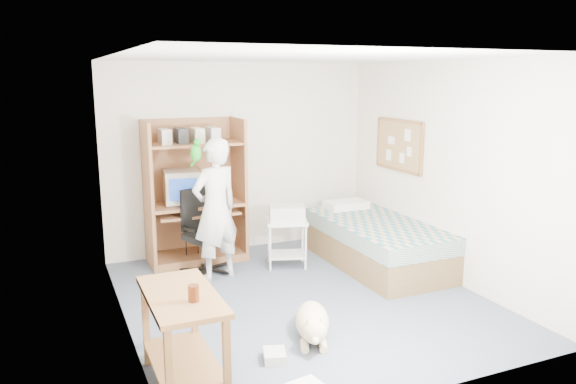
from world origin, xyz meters
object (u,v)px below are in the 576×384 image
(computer_hutch, at_px, (195,197))
(person, at_px, (215,210))
(bed, at_px, (377,243))
(side_desk, at_px, (183,326))
(printer_cart, at_px, (287,236))
(dog, at_px, (313,322))
(office_chair, at_px, (204,243))

(computer_hutch, distance_m, person, 0.77)
(bed, distance_m, side_desk, 3.39)
(computer_hutch, distance_m, printer_cart, 1.27)
(computer_hutch, height_order, person, computer_hutch)
(side_desk, distance_m, dog, 1.33)
(computer_hutch, xyz_separation_m, office_chair, (-0.02, -0.47, -0.47))
(printer_cart, bearing_deg, computer_hutch, 162.57)
(dog, bearing_deg, bed, 65.47)
(computer_hutch, height_order, office_chair, computer_hutch)
(dog, xyz_separation_m, printer_cart, (0.57, 1.90, 0.24))
(office_chair, relative_size, printer_cart, 1.68)
(side_desk, xyz_separation_m, person, (0.90, 2.17, 0.33))
(office_chair, distance_m, printer_cart, 1.01)
(bed, relative_size, printer_cart, 3.43)
(computer_hutch, height_order, bed, computer_hutch)
(bed, xyz_separation_m, dog, (-1.61, -1.49, -0.13))
(computer_hutch, distance_m, dog, 2.72)
(dog, bearing_deg, printer_cart, 95.97)
(computer_hutch, bearing_deg, bed, -29.29)
(side_desk, height_order, person, person)
(side_desk, bearing_deg, person, 67.50)
(printer_cart, bearing_deg, person, -157.20)
(office_chair, bearing_deg, side_desk, -128.32)
(printer_cart, bearing_deg, dog, -88.14)
(side_desk, xyz_separation_m, printer_cart, (1.82, 2.23, -0.10))
(computer_hutch, distance_m, side_desk, 3.08)
(computer_hutch, relative_size, bed, 0.89)
(computer_hutch, bearing_deg, person, -86.47)
(dog, height_order, printer_cart, printer_cart)
(bed, bearing_deg, person, 169.80)
(office_chair, height_order, printer_cart, office_chair)
(printer_cart, bearing_deg, side_desk, -110.47)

